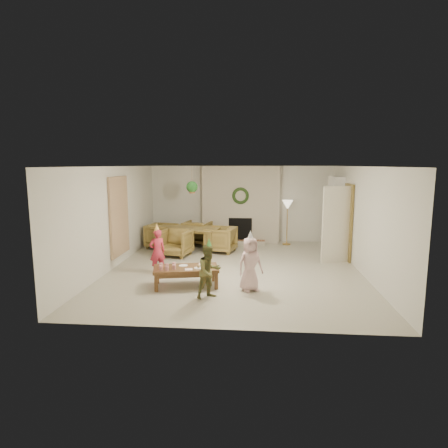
# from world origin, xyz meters

# --- Properties ---
(floor) EXTENTS (7.00, 7.00, 0.00)m
(floor) POSITION_xyz_m (0.00, 0.00, 0.00)
(floor) COLOR #B7B29E
(floor) RESTS_ON ground
(ceiling) EXTENTS (7.00, 7.00, 0.00)m
(ceiling) POSITION_xyz_m (0.00, 0.00, 2.50)
(ceiling) COLOR white
(ceiling) RESTS_ON wall_back
(wall_back) EXTENTS (7.00, 0.00, 7.00)m
(wall_back) POSITION_xyz_m (0.00, 3.50, 1.25)
(wall_back) COLOR silver
(wall_back) RESTS_ON floor
(wall_front) EXTENTS (7.00, 0.00, 7.00)m
(wall_front) POSITION_xyz_m (0.00, -3.50, 1.25)
(wall_front) COLOR silver
(wall_front) RESTS_ON floor
(wall_left) EXTENTS (0.00, 7.00, 7.00)m
(wall_left) POSITION_xyz_m (-3.00, 0.00, 1.25)
(wall_left) COLOR silver
(wall_left) RESTS_ON floor
(wall_right) EXTENTS (0.00, 7.00, 7.00)m
(wall_right) POSITION_xyz_m (3.00, 0.00, 1.25)
(wall_right) COLOR silver
(wall_right) RESTS_ON floor
(fireplace_mass) EXTENTS (2.50, 0.40, 2.50)m
(fireplace_mass) POSITION_xyz_m (0.00, 3.30, 1.25)
(fireplace_mass) COLOR #5C2A18
(fireplace_mass) RESTS_ON floor
(fireplace_hearth) EXTENTS (1.60, 0.30, 0.12)m
(fireplace_hearth) POSITION_xyz_m (0.00, 2.95, 0.06)
(fireplace_hearth) COLOR brown
(fireplace_hearth) RESTS_ON floor
(fireplace_firebox) EXTENTS (0.75, 0.12, 0.75)m
(fireplace_firebox) POSITION_xyz_m (0.00, 3.12, 0.45)
(fireplace_firebox) COLOR black
(fireplace_firebox) RESTS_ON floor
(fireplace_wreath) EXTENTS (0.54, 0.10, 0.54)m
(fireplace_wreath) POSITION_xyz_m (0.00, 3.07, 1.55)
(fireplace_wreath) COLOR #1E3815
(fireplace_wreath) RESTS_ON fireplace_mass
(floor_lamp_base) EXTENTS (0.27, 0.27, 0.03)m
(floor_lamp_base) POSITION_xyz_m (1.50, 3.00, 0.01)
(floor_lamp_base) COLOR gold
(floor_lamp_base) RESTS_ON floor
(floor_lamp_post) EXTENTS (0.03, 0.03, 1.28)m
(floor_lamp_post) POSITION_xyz_m (1.50, 3.00, 0.67)
(floor_lamp_post) COLOR gold
(floor_lamp_post) RESTS_ON floor
(floor_lamp_shade) EXTENTS (0.34, 0.34, 0.29)m
(floor_lamp_shade) POSITION_xyz_m (1.50, 3.00, 1.28)
(floor_lamp_shade) COLOR beige
(floor_lamp_shade) RESTS_ON floor_lamp_post
(bookshelf_carcass) EXTENTS (0.30, 1.00, 2.20)m
(bookshelf_carcass) POSITION_xyz_m (2.84, 2.30, 1.10)
(bookshelf_carcass) COLOR white
(bookshelf_carcass) RESTS_ON floor
(bookshelf_shelf_a) EXTENTS (0.30, 0.92, 0.03)m
(bookshelf_shelf_a) POSITION_xyz_m (2.82, 2.30, 0.45)
(bookshelf_shelf_a) COLOR white
(bookshelf_shelf_a) RESTS_ON bookshelf_carcass
(bookshelf_shelf_b) EXTENTS (0.30, 0.92, 0.03)m
(bookshelf_shelf_b) POSITION_xyz_m (2.82, 2.30, 0.85)
(bookshelf_shelf_b) COLOR white
(bookshelf_shelf_b) RESTS_ON bookshelf_carcass
(bookshelf_shelf_c) EXTENTS (0.30, 0.92, 0.03)m
(bookshelf_shelf_c) POSITION_xyz_m (2.82, 2.30, 1.25)
(bookshelf_shelf_c) COLOR white
(bookshelf_shelf_c) RESTS_ON bookshelf_carcass
(bookshelf_shelf_d) EXTENTS (0.30, 0.92, 0.03)m
(bookshelf_shelf_d) POSITION_xyz_m (2.82, 2.30, 1.65)
(bookshelf_shelf_d) COLOR white
(bookshelf_shelf_d) RESTS_ON bookshelf_carcass
(books_row_lower) EXTENTS (0.20, 0.40, 0.24)m
(books_row_lower) POSITION_xyz_m (2.80, 2.15, 0.59)
(books_row_lower) COLOR #A7251E
(books_row_lower) RESTS_ON bookshelf_shelf_a
(books_row_mid) EXTENTS (0.20, 0.44, 0.24)m
(books_row_mid) POSITION_xyz_m (2.80, 2.35, 0.99)
(books_row_mid) COLOR #22547E
(books_row_mid) RESTS_ON bookshelf_shelf_b
(books_row_upper) EXTENTS (0.20, 0.36, 0.22)m
(books_row_upper) POSITION_xyz_m (2.80, 2.20, 1.38)
(books_row_upper) COLOR #A77D23
(books_row_upper) RESTS_ON bookshelf_shelf_c
(door_frame) EXTENTS (0.05, 0.86, 2.04)m
(door_frame) POSITION_xyz_m (2.96, 1.20, 1.02)
(door_frame) COLOR olive
(door_frame) RESTS_ON floor
(door_leaf) EXTENTS (0.77, 0.32, 2.00)m
(door_leaf) POSITION_xyz_m (2.58, 0.82, 1.00)
(door_leaf) COLOR beige
(door_leaf) RESTS_ON floor
(curtain_panel) EXTENTS (0.06, 1.20, 2.00)m
(curtain_panel) POSITION_xyz_m (-2.96, 0.20, 1.25)
(curtain_panel) COLOR #C4B08B
(curtain_panel) RESTS_ON wall_left
(dining_table) EXTENTS (2.11, 1.46, 0.68)m
(dining_table) POSITION_xyz_m (-1.55, 2.00, 0.34)
(dining_table) COLOR olive
(dining_table) RESTS_ON floor
(dining_chair_near) EXTENTS (0.96, 0.98, 0.75)m
(dining_chair_near) POSITION_xyz_m (-1.73, 1.17, 0.37)
(dining_chair_near) COLOR olive
(dining_chair_near) RESTS_ON floor
(dining_chair_far) EXTENTS (0.96, 0.98, 0.75)m
(dining_chair_far) POSITION_xyz_m (-1.37, 2.82, 0.37)
(dining_chair_far) COLOR olive
(dining_chair_far) RESTS_ON floor
(dining_chair_left) EXTENTS (0.98, 0.96, 0.75)m
(dining_chair_left) POSITION_xyz_m (-2.38, 2.18, 0.37)
(dining_chair_left) COLOR olive
(dining_chair_left) RESTS_ON floor
(dining_chair_right) EXTENTS (0.98, 0.96, 0.75)m
(dining_chair_right) POSITION_xyz_m (-0.52, 1.77, 0.37)
(dining_chair_right) COLOR olive
(dining_chair_right) RESTS_ON floor
(hanging_plant_cord) EXTENTS (0.01, 0.01, 0.70)m
(hanging_plant_cord) POSITION_xyz_m (-1.30, 1.50, 2.15)
(hanging_plant_cord) COLOR tan
(hanging_plant_cord) RESTS_ON ceiling
(hanging_plant_pot) EXTENTS (0.16, 0.16, 0.12)m
(hanging_plant_pot) POSITION_xyz_m (-1.30, 1.50, 1.80)
(hanging_plant_pot) COLOR #975631
(hanging_plant_pot) RESTS_ON hanging_plant_cord
(hanging_plant_foliage) EXTENTS (0.32, 0.32, 0.32)m
(hanging_plant_foliage) POSITION_xyz_m (-1.30, 1.50, 1.92)
(hanging_plant_foliage) COLOR #1A4F1A
(hanging_plant_foliage) RESTS_ON hanging_plant_pot
(coffee_table_top) EXTENTS (1.45, 0.94, 0.06)m
(coffee_table_top) POSITION_xyz_m (-0.94, -1.45, 0.38)
(coffee_table_top) COLOR brown
(coffee_table_top) RESTS_ON floor
(coffee_table_apron) EXTENTS (1.33, 0.82, 0.08)m
(coffee_table_apron) POSITION_xyz_m (-0.94, -1.45, 0.31)
(coffee_table_apron) COLOR brown
(coffee_table_apron) RESTS_ON floor
(coffee_leg_fl) EXTENTS (0.09, 0.09, 0.35)m
(coffee_leg_fl) POSITION_xyz_m (-1.48, -1.84, 0.18)
(coffee_leg_fl) COLOR brown
(coffee_leg_fl) RESTS_ON floor
(coffee_leg_fr) EXTENTS (0.09, 0.09, 0.35)m
(coffee_leg_fr) POSITION_xyz_m (-0.29, -1.58, 0.18)
(coffee_leg_fr) COLOR brown
(coffee_leg_fr) RESTS_ON floor
(coffee_leg_bl) EXTENTS (0.09, 0.09, 0.35)m
(coffee_leg_bl) POSITION_xyz_m (-1.60, -1.31, 0.18)
(coffee_leg_bl) COLOR brown
(coffee_leg_bl) RESTS_ON floor
(coffee_leg_br) EXTENTS (0.09, 0.09, 0.35)m
(coffee_leg_br) POSITION_xyz_m (-0.41, -1.05, 0.18)
(coffee_leg_br) COLOR brown
(coffee_leg_br) RESTS_ON floor
(cup_a) EXTENTS (0.09, 0.09, 0.09)m
(cup_a) POSITION_xyz_m (-1.41, -1.71, 0.46)
(cup_a) COLOR silver
(cup_a) RESTS_ON coffee_table_top
(cup_b) EXTENTS (0.09, 0.09, 0.09)m
(cup_b) POSITION_xyz_m (-1.46, -1.50, 0.46)
(cup_b) COLOR silver
(cup_b) RESTS_ON coffee_table_top
(cup_c) EXTENTS (0.09, 0.09, 0.09)m
(cup_c) POSITION_xyz_m (-1.28, -1.73, 0.46)
(cup_c) COLOR silver
(cup_c) RESTS_ON coffee_table_top
(cup_d) EXTENTS (0.09, 0.09, 0.09)m
(cup_d) POSITION_xyz_m (-1.33, -1.53, 0.46)
(cup_d) COLOR silver
(cup_d) RESTS_ON coffee_table_top
(cup_e) EXTENTS (0.09, 0.09, 0.09)m
(cup_e) POSITION_xyz_m (-1.16, -1.62, 0.46)
(cup_e) COLOR silver
(cup_e) RESTS_ON coffee_table_top
(cup_f) EXTENTS (0.09, 0.09, 0.09)m
(cup_f) POSITION_xyz_m (-1.20, -1.42, 0.46)
(cup_f) COLOR silver
(cup_f) RESTS_ON coffee_table_top
(plate_a) EXTENTS (0.22, 0.22, 0.01)m
(plate_a) POSITION_xyz_m (-1.02, -1.34, 0.42)
(plate_a) COLOR white
(plate_a) RESTS_ON coffee_table_top
(plate_b) EXTENTS (0.22, 0.22, 0.01)m
(plate_b) POSITION_xyz_m (-0.67, -1.49, 0.42)
(plate_b) COLOR white
(plate_b) RESTS_ON coffee_table_top
(plate_c) EXTENTS (0.22, 0.22, 0.01)m
(plate_c) POSITION_xyz_m (-0.51, -1.25, 0.42)
(plate_c) COLOR white
(plate_c) RESTS_ON coffee_table_top
(food_scoop) EXTENTS (0.09, 0.09, 0.07)m
(food_scoop) POSITION_xyz_m (-0.67, -1.49, 0.46)
(food_scoop) COLOR tan
(food_scoop) RESTS_ON plate_b
(napkin_left) EXTENTS (0.18, 0.18, 0.01)m
(napkin_left) POSITION_xyz_m (-0.85, -1.62, 0.42)
(napkin_left) COLOR beige
(napkin_left) RESTS_ON coffee_table_top
(napkin_right) EXTENTS (0.18, 0.18, 0.01)m
(napkin_right) POSITION_xyz_m (-0.63, -1.19, 0.42)
(napkin_right) COLOR beige
(napkin_right) RESTS_ON coffee_table_top
(child_red) EXTENTS (0.46, 0.42, 1.05)m
(child_red) POSITION_xyz_m (-1.79, -0.55, 0.53)
(child_red) COLOR #B7273B
(child_red) RESTS_ON floor
(party_hat_red) EXTENTS (0.17, 0.17, 0.20)m
(party_hat_red) POSITION_xyz_m (-1.79, -0.55, 1.10)
(party_hat_red) COLOR #EFEF4F
(party_hat_red) RESTS_ON child_red
(child_plaid) EXTENTS (0.65, 0.63, 1.05)m
(child_plaid) POSITION_xyz_m (-0.37, -2.11, 0.52)
(child_plaid) COLOR brown
(child_plaid) RESTS_ON floor
(party_hat_plaid) EXTENTS (0.16, 0.16, 0.17)m
(party_hat_plaid) POSITION_xyz_m (-0.37, -2.11, 1.09)
(party_hat_plaid) COLOR green
(party_hat_plaid) RESTS_ON child_plaid
(child_pink) EXTENTS (0.64, 0.57, 1.11)m
(child_pink) POSITION_xyz_m (0.40, -1.60, 0.55)
(child_pink) COLOR beige
(child_pink) RESTS_ON floor
(party_hat_pink) EXTENTS (0.18, 0.18, 0.20)m
(party_hat_pink) POSITION_xyz_m (0.40, -1.60, 1.15)
(party_hat_pink) COLOR silver
(party_hat_pink) RESTS_ON child_pink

